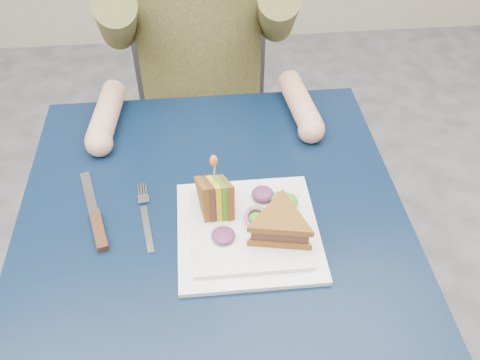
{
  "coord_description": "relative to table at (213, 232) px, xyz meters",
  "views": [
    {
      "loc": [
        -0.01,
        -0.68,
        1.46
      ],
      "look_at": [
        0.05,
        -0.02,
        0.82
      ],
      "focal_mm": 38.0,
      "sensor_mm": 36.0,
      "label": 1
    }
  ],
  "objects": [
    {
      "name": "table",
      "position": [
        0.0,
        0.0,
        0.0
      ],
      "size": [
        0.75,
        0.75,
        0.73
      ],
      "color": "black",
      "rests_on": "ground"
    },
    {
      "name": "chair",
      "position": [
        0.0,
        0.67,
        -0.11
      ],
      "size": [
        0.42,
        0.4,
        0.93
      ],
      "color": "#47474C",
      "rests_on": "ground"
    },
    {
      "name": "plate",
      "position": [
        0.06,
        -0.07,
        0.09
      ],
      "size": [
        0.26,
        0.26,
        0.02
      ],
      "color": "white",
      "rests_on": "table"
    },
    {
      "name": "sandwich_flat",
      "position": [
        0.12,
        -0.1,
        0.12
      ],
      "size": [
        0.16,
        0.16,
        0.05
      ],
      "color": "brown",
      "rests_on": "plate"
    },
    {
      "name": "sandwich_upright",
      "position": [
        0.01,
        -0.03,
        0.13
      ],
      "size": [
        0.08,
        0.12,
        0.12
      ],
      "color": "brown",
      "rests_on": "plate"
    },
    {
      "name": "fork",
      "position": [
        -0.13,
        -0.02,
        0.08
      ],
      "size": [
        0.04,
        0.18,
        0.01
      ],
      "color": "silver",
      "rests_on": "table"
    },
    {
      "name": "knife",
      "position": [
        -0.22,
        -0.03,
        0.09
      ],
      "size": [
        0.08,
        0.22,
        0.02
      ],
      "color": "silver",
      "rests_on": "table"
    },
    {
      "name": "toothpick",
      "position": [
        0.01,
        -0.03,
        0.2
      ],
      "size": [
        0.01,
        0.01,
        0.06
      ],
      "primitive_type": "cylinder",
      "rotation": [
        0.14,
        0.07,
        0.0
      ],
      "color": "tan",
      "rests_on": "sandwich_upright"
    },
    {
      "name": "toothpick_frill",
      "position": [
        0.01,
        -0.03,
        0.23
      ],
      "size": [
        0.01,
        0.01,
        0.02
      ],
      "primitive_type": "ellipsoid",
      "color": "orange",
      "rests_on": "sandwich_upright"
    },
    {
      "name": "lettuce_spill",
      "position": [
        0.07,
        -0.06,
        0.11
      ],
      "size": [
        0.15,
        0.13,
        0.02
      ],
      "primitive_type": null,
      "color": "#337A14",
      "rests_on": "plate"
    },
    {
      "name": "onion_ring",
      "position": [
        0.08,
        -0.07,
        0.11
      ],
      "size": [
        0.04,
        0.04,
        0.02
      ],
      "primitive_type": "torus",
      "rotation": [
        0.44,
        0.0,
        0.0
      ],
      "color": "#9E4C7A",
      "rests_on": "plate"
    }
  ]
}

